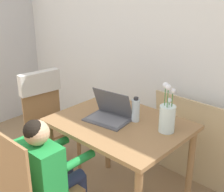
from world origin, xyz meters
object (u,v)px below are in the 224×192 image
(chair_spare, at_px, (45,105))
(laptop, at_px, (110,113))
(flower_vase, at_px, (167,116))
(water_bottle, at_px, (136,110))
(person_seated, at_px, (48,167))
(chair_occupied, at_px, (33,192))

(chair_spare, relative_size, laptop, 2.68)
(laptop, xyz_separation_m, flower_vase, (0.42, 0.13, 0.06))
(water_bottle, bearing_deg, person_seated, -106.22)
(water_bottle, bearing_deg, flower_vase, 4.18)
(laptop, bearing_deg, person_seated, -101.52)
(person_seated, relative_size, laptop, 2.78)
(chair_spare, relative_size, water_bottle, 4.94)
(chair_spare, bearing_deg, chair_occupied, -122.14)
(chair_spare, height_order, water_bottle, water_bottle)
(chair_occupied, xyz_separation_m, person_seated, (0.00, 0.13, 0.13))
(chair_occupied, height_order, person_seated, person_seated)
(person_seated, bearing_deg, flower_vase, -123.24)
(chair_occupied, distance_m, laptop, 0.76)
(water_bottle, bearing_deg, chair_occupied, -103.71)
(chair_spare, height_order, laptop, laptop)
(chair_spare, bearing_deg, water_bottle, -76.08)
(person_seated, height_order, flower_vase, flower_vase)
(chair_occupied, relative_size, water_bottle, 4.89)
(laptop, relative_size, water_bottle, 1.84)
(person_seated, xyz_separation_m, laptop, (0.03, 0.55, 0.21))
(chair_occupied, relative_size, flower_vase, 2.58)
(person_seated, distance_m, laptop, 0.59)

